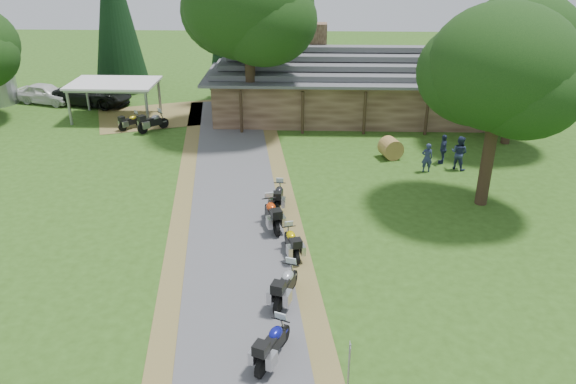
{
  "coord_description": "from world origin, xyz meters",
  "views": [
    {
      "loc": [
        2.23,
        -15.54,
        12.23
      ],
      "look_at": [
        1.47,
        6.99,
        1.6
      ],
      "focal_mm": 35.0,
      "sensor_mm": 36.0,
      "label": 1
    }
  ],
  "objects_px": {
    "motorcycle_carport_b": "(153,121)",
    "hay_bale": "(391,148)",
    "motorcycle_row_d": "(272,213)",
    "motorcycle_row_b": "(286,283)",
    "carport": "(116,100)",
    "motorcycle_row_c": "(292,241)",
    "car_white_sedan": "(45,91)",
    "motorcycle_carport_a": "(131,121)",
    "motorcycle_row_e": "(279,195)",
    "lodge": "(360,80)",
    "car_dark_suv": "(92,89)",
    "motorcycle_row_a": "(273,342)"
  },
  "relations": [
    {
      "from": "motorcycle_carport_b",
      "to": "hay_bale",
      "type": "height_order",
      "value": "motorcycle_carport_b"
    },
    {
      "from": "motorcycle_row_d",
      "to": "motorcycle_row_b",
      "type": "bearing_deg",
      "value": 171.39
    },
    {
      "from": "carport",
      "to": "motorcycle_row_c",
      "type": "xyz_separation_m",
      "value": [
        12.9,
        -18.06,
        -0.65
      ]
    },
    {
      "from": "car_white_sedan",
      "to": "motorcycle_carport_a",
      "type": "height_order",
      "value": "car_white_sedan"
    },
    {
      "from": "motorcycle_row_b",
      "to": "hay_bale",
      "type": "distance_m",
      "value": 15.2
    },
    {
      "from": "motorcycle_row_d",
      "to": "motorcycle_row_e",
      "type": "relative_size",
      "value": 1.12
    },
    {
      "from": "hay_bale",
      "to": "lodge",
      "type": "bearing_deg",
      "value": 97.82
    },
    {
      "from": "car_white_sedan",
      "to": "car_dark_suv",
      "type": "bearing_deg",
      "value": -77.46
    },
    {
      "from": "carport",
      "to": "motorcycle_row_b",
      "type": "bearing_deg",
      "value": -58.56
    },
    {
      "from": "motorcycle_row_c",
      "to": "motorcycle_carport_b",
      "type": "distance_m",
      "value": 18.07
    },
    {
      "from": "motorcycle_carport_a",
      "to": "motorcycle_row_e",
      "type": "bearing_deg",
      "value": -97.05
    },
    {
      "from": "car_white_sedan",
      "to": "carport",
      "type": "bearing_deg",
      "value": -101.13
    },
    {
      "from": "motorcycle_carport_b",
      "to": "lodge",
      "type": "bearing_deg",
      "value": -28.58
    },
    {
      "from": "car_dark_suv",
      "to": "carport",
      "type": "bearing_deg",
      "value": -124.32
    },
    {
      "from": "motorcycle_carport_a",
      "to": "motorcycle_carport_b",
      "type": "distance_m",
      "value": 1.66
    },
    {
      "from": "car_white_sedan",
      "to": "hay_bale",
      "type": "relative_size",
      "value": 4.79
    },
    {
      "from": "car_dark_suv",
      "to": "motorcycle_row_a",
      "type": "relative_size",
      "value": 3.2
    },
    {
      "from": "motorcycle_row_a",
      "to": "motorcycle_row_c",
      "type": "relative_size",
      "value": 1.08
    },
    {
      "from": "motorcycle_row_c",
      "to": "motorcycle_row_e",
      "type": "xyz_separation_m",
      "value": [
        -0.75,
        4.34,
        0.01
      ]
    },
    {
      "from": "lodge",
      "to": "motorcycle_row_d",
      "type": "xyz_separation_m",
      "value": [
        -5.23,
        -17.33,
        -1.74
      ]
    },
    {
      "from": "carport",
      "to": "motorcycle_carport_a",
      "type": "height_order",
      "value": "carport"
    },
    {
      "from": "lodge",
      "to": "hay_bale",
      "type": "distance_m",
      "value": 8.95
    },
    {
      "from": "motorcycle_row_c",
      "to": "motorcycle_carport_b",
      "type": "height_order",
      "value": "motorcycle_carport_b"
    },
    {
      "from": "motorcycle_row_b",
      "to": "motorcycle_row_e",
      "type": "bearing_deg",
      "value": 21.25
    },
    {
      "from": "car_white_sedan",
      "to": "motorcycle_row_d",
      "type": "xyz_separation_m",
      "value": [
        18.5,
        -19.18,
        -0.24
      ]
    },
    {
      "from": "car_dark_suv",
      "to": "motorcycle_row_d",
      "type": "bearing_deg",
      "value": -127.88
    },
    {
      "from": "carport",
      "to": "motorcycle_row_e",
      "type": "xyz_separation_m",
      "value": [
        12.14,
        -13.73,
        -0.64
      ]
    },
    {
      "from": "carport",
      "to": "hay_bale",
      "type": "relative_size",
      "value": 4.94
    },
    {
      "from": "lodge",
      "to": "car_dark_suv",
      "type": "height_order",
      "value": "lodge"
    },
    {
      "from": "car_white_sedan",
      "to": "motorcycle_carport_b",
      "type": "distance_m",
      "value": 11.63
    },
    {
      "from": "lodge",
      "to": "motorcycle_row_b",
      "type": "relative_size",
      "value": 10.35
    },
    {
      "from": "carport",
      "to": "motorcycle_row_e",
      "type": "relative_size",
      "value": 3.17
    },
    {
      "from": "carport",
      "to": "motorcycle_carport_b",
      "type": "height_order",
      "value": "carport"
    },
    {
      "from": "motorcycle_row_d",
      "to": "motorcycle_carport_a",
      "type": "relative_size",
      "value": 1.25
    },
    {
      "from": "motorcycle_row_c",
      "to": "hay_bale",
      "type": "height_order",
      "value": "motorcycle_row_c"
    },
    {
      "from": "motorcycle_row_e",
      "to": "motorcycle_carport_a",
      "type": "xyz_separation_m",
      "value": [
        -10.48,
        11.34,
        -0.07
      ]
    },
    {
      "from": "car_dark_suv",
      "to": "motorcycle_carport_b",
      "type": "bearing_deg",
      "value": -120.19
    },
    {
      "from": "motorcycle_row_e",
      "to": "motorcycle_carport_a",
      "type": "distance_m",
      "value": 15.44
    },
    {
      "from": "motorcycle_row_d",
      "to": "motorcycle_carport_b",
      "type": "distance_m",
      "value": 15.6
    },
    {
      "from": "car_white_sedan",
      "to": "motorcycle_row_c",
      "type": "height_order",
      "value": "car_white_sedan"
    },
    {
      "from": "motorcycle_carport_a",
      "to": "hay_bale",
      "type": "xyz_separation_m",
      "value": [
        16.7,
        -4.69,
        0.03
      ]
    },
    {
      "from": "motorcycle_carport_a",
      "to": "lodge",
      "type": "bearing_deg",
      "value": -35.39
    },
    {
      "from": "motorcycle_carport_b",
      "to": "motorcycle_carport_a",
      "type": "bearing_deg",
      "value": 120.51
    },
    {
      "from": "car_white_sedan",
      "to": "lodge",
      "type": "bearing_deg",
      "value": -77.88
    },
    {
      "from": "motorcycle_carport_a",
      "to": "hay_bale",
      "type": "bearing_deg",
      "value": -65.48
    },
    {
      "from": "car_white_sedan",
      "to": "motorcycle_row_a",
      "type": "bearing_deg",
      "value": -129.01
    },
    {
      "from": "motorcycle_row_b",
      "to": "motorcycle_carport_a",
      "type": "relative_size",
      "value": 1.24
    },
    {
      "from": "motorcycle_row_b",
      "to": "carport",
      "type": "bearing_deg",
      "value": 47.6
    },
    {
      "from": "lodge",
      "to": "motorcycle_row_a",
      "type": "height_order",
      "value": "lodge"
    },
    {
      "from": "motorcycle_row_c",
      "to": "motorcycle_row_b",
      "type": "bearing_deg",
      "value": 161.46
    }
  ]
}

